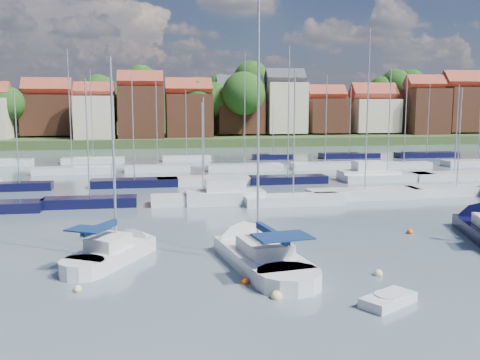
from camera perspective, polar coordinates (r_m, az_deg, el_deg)
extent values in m
plane|color=#4E616A|center=(68.38, 0.42, 0.64)|extent=(260.00, 260.00, 0.00)
cube|color=silver|center=(31.52, -13.40, -7.97)|extent=(4.90, 6.17, 1.20)
cone|color=silver|center=(34.46, -10.13, -6.49)|extent=(3.45, 3.60, 2.39)
cylinder|color=silver|center=(29.27, -16.50, -9.33)|extent=(3.26, 3.26, 1.20)
cube|color=beige|center=(30.95, -13.86, -6.46)|extent=(2.63, 2.90, 0.70)
cylinder|color=#B2B2B7|center=(30.78, -13.35, 2.86)|extent=(0.14, 0.14, 10.62)
cylinder|color=#B2B2B7|center=(30.11, -14.76, -5.23)|extent=(1.66, 2.82, 0.10)
cube|color=#0F244F|center=(30.08, -14.77, -4.95)|extent=(1.75, 2.78, 0.35)
cube|color=#0F244F|center=(29.22, -15.93, -5.07)|extent=(2.47, 2.25, 0.08)
cube|color=silver|center=(29.95, 2.25, -8.60)|extent=(4.36, 8.15, 1.20)
cone|color=silver|center=(34.36, -0.62, -6.41)|extent=(3.76, 4.21, 3.23)
cylinder|color=silver|center=(26.53, 5.25, -10.85)|extent=(3.68, 3.68, 1.20)
cube|color=beige|center=(29.20, 2.63, -7.10)|extent=(2.72, 3.53, 0.70)
cylinder|color=#B2B2B7|center=(29.20, 1.96, 6.48)|extent=(0.14, 0.14, 14.36)
cylinder|color=#B2B2B7|center=(28.02, 3.44, -5.96)|extent=(0.75, 4.27, 0.10)
cube|color=#0F244F|center=(27.98, 3.44, -5.67)|extent=(0.91, 4.09, 0.35)
cube|color=#0F244F|center=(26.69, 4.57, -6.02)|extent=(3.01, 2.33, 0.08)
cone|color=black|center=(43.99, 23.43, -3.86)|extent=(4.25, 4.62, 3.28)
cube|color=silver|center=(25.19, 15.52, -12.31)|extent=(2.98, 2.46, 0.53)
cylinder|color=silver|center=(25.13, 15.53, -11.99)|extent=(1.26, 1.26, 0.34)
sphere|color=beige|center=(27.13, -16.92, -11.30)|extent=(0.42, 0.42, 0.42)
sphere|color=beige|center=(25.17, 3.91, -12.50)|extent=(0.55, 0.55, 0.55)
sphere|color=#D85914|center=(27.09, 0.50, -10.97)|extent=(0.44, 0.44, 0.44)
sphere|color=beige|center=(29.17, 14.53, -9.83)|extent=(0.47, 0.47, 0.47)
sphere|color=#D85914|center=(38.84, 17.68, -5.47)|extent=(0.46, 0.46, 0.46)
cube|color=black|center=(48.31, -15.71, -2.36)|extent=(8.01, 2.24, 1.00)
cylinder|color=#B2B2B7|center=(47.65, -15.96, 4.26)|extent=(0.12, 0.12, 10.16)
cube|color=silver|center=(47.93, -3.96, -2.15)|extent=(9.22, 2.58, 1.00)
cylinder|color=#B2B2B7|center=(47.34, -4.02, 3.32)|extent=(0.12, 0.12, 8.18)
cube|color=silver|center=(47.83, 5.70, -2.20)|extent=(8.78, 2.46, 1.00)
cylinder|color=#B2B2B7|center=(47.13, 5.80, 5.04)|extent=(0.12, 0.12, 11.06)
cube|color=silver|center=(52.23, 13.16, -1.50)|extent=(10.79, 3.02, 1.00)
cylinder|color=#B2B2B7|center=(51.54, 13.44, 7.23)|extent=(0.12, 0.12, 14.87)
cube|color=silver|center=(57.02, 22.08, -1.09)|extent=(10.13, 2.84, 1.00)
cylinder|color=#B2B2B7|center=(56.47, 22.37, 4.22)|extent=(0.12, 0.12, 9.59)
cube|color=silver|center=(47.94, -1.61, -1.95)|extent=(7.00, 2.60, 1.40)
cube|color=silver|center=(47.76, -1.62, -0.65)|extent=(3.50, 2.20, 1.30)
cube|color=black|center=(59.84, -22.46, -0.70)|extent=(6.54, 1.83, 1.00)
cylinder|color=#B2B2B7|center=(59.33, -22.73, 4.25)|extent=(0.12, 0.12, 9.37)
cube|color=black|center=(59.01, -11.18, -0.36)|extent=(9.30, 2.60, 1.00)
cylinder|color=#B2B2B7|center=(58.44, -11.35, 5.71)|extent=(0.12, 0.12, 11.48)
cube|color=silver|center=(59.67, -3.85, -0.13)|extent=(10.40, 2.91, 1.00)
cylinder|color=#B2B2B7|center=(59.17, -3.89, 4.56)|extent=(0.12, 0.12, 8.77)
cube|color=black|center=(60.64, 5.11, -0.01)|extent=(8.80, 2.46, 1.00)
cylinder|color=#B2B2B7|center=(60.05, 5.20, 7.25)|extent=(0.12, 0.12, 14.33)
cube|color=silver|center=(64.61, 15.41, 0.22)|extent=(10.73, 3.00, 1.00)
cylinder|color=#B2B2B7|center=(64.08, 15.63, 6.06)|extent=(0.12, 0.12, 12.14)
cube|color=silver|center=(68.44, 21.88, 0.36)|extent=(10.48, 2.93, 1.00)
cylinder|color=#B2B2B7|center=(67.97, 22.13, 5.07)|extent=(0.12, 0.12, 10.28)
cube|color=silver|center=(64.55, 13.55, 0.42)|extent=(7.00, 2.60, 1.40)
cube|color=silver|center=(64.42, 13.58, 1.39)|extent=(3.50, 2.20, 1.30)
cube|color=silver|center=(72.12, -17.45, 0.93)|extent=(9.71, 2.72, 1.00)
cylinder|color=#B2B2B7|center=(71.62, -17.71, 7.25)|extent=(0.12, 0.12, 14.88)
cube|color=silver|center=(71.76, -8.78, 1.18)|extent=(8.49, 2.38, 1.00)
cylinder|color=#B2B2B7|center=(71.30, -8.88, 6.10)|extent=(0.12, 0.12, 11.31)
cube|color=silver|center=(72.16, 0.51, 1.31)|extent=(10.16, 2.85, 1.00)
cylinder|color=#B2B2B7|center=(71.67, 0.51, 7.51)|extent=(0.12, 0.12, 14.59)
cube|color=silver|center=(75.13, 9.06, 1.48)|extent=(9.53, 2.67, 1.00)
cylinder|color=#B2B2B7|center=(74.68, 9.17, 6.40)|extent=(0.12, 0.12, 11.91)
cube|color=silver|center=(78.11, 17.05, 1.47)|extent=(7.62, 2.13, 1.00)
cylinder|color=#B2B2B7|center=(77.67, 17.25, 6.29)|extent=(0.12, 0.12, 12.13)
cube|color=silver|center=(85.12, 24.00, 1.64)|extent=(10.17, 2.85, 1.00)
cylinder|color=#B2B2B7|center=(84.76, 24.20, 5.25)|extent=(0.12, 0.12, 9.73)
cube|color=silver|center=(84.14, -15.36, 1.99)|extent=(9.24, 2.59, 1.00)
cylinder|color=#B2B2B7|center=(83.72, -15.54, 6.81)|extent=(0.12, 0.12, 13.17)
cube|color=silver|center=(84.67, -5.72, 2.27)|extent=(7.57, 2.12, 1.00)
cylinder|color=#B2B2B7|center=(84.30, -5.77, 6.07)|extent=(0.12, 0.12, 10.24)
cube|color=black|center=(86.93, 3.50, 2.45)|extent=(6.58, 1.84, 1.00)
cylinder|color=#B2B2B7|center=(86.61, 3.53, 5.41)|extent=(0.12, 0.12, 8.01)
cube|color=black|center=(90.75, 11.57, 2.53)|extent=(9.92, 2.78, 1.00)
cylinder|color=#B2B2B7|center=(90.39, 11.68, 6.30)|extent=(0.12, 0.12, 10.92)
cube|color=black|center=(95.49, 19.29, 2.51)|extent=(10.55, 2.95, 1.00)
cylinder|color=#B2B2B7|center=(95.14, 19.46, 6.26)|extent=(0.12, 0.12, 11.51)
cube|color=#304824|center=(144.49, -5.00, 4.65)|extent=(200.00, 70.00, 3.00)
cube|color=#304824|center=(169.21, -5.73, 6.72)|extent=(200.00, 60.00, 14.00)
cube|color=brown|center=(126.42, -19.76, 6.56)|extent=(10.37, 9.97, 8.73)
cube|color=brown|center=(126.45, -19.88, 9.11)|extent=(10.57, 5.13, 5.13)
cube|color=beige|center=(116.28, -15.16, 6.43)|extent=(8.09, 8.80, 8.96)
cube|color=brown|center=(116.27, -15.26, 9.12)|extent=(8.25, 4.00, 4.00)
cube|color=brown|center=(116.70, -10.51, 7.07)|extent=(9.36, 10.17, 10.97)
cube|color=brown|center=(116.79, -10.59, 10.32)|extent=(9.54, 4.63, 4.63)
cube|color=brown|center=(118.75, -5.48, 6.81)|extent=(9.90, 8.56, 9.42)
cube|color=brown|center=(118.77, -5.52, 9.67)|extent=(10.10, 4.90, 4.90)
cube|color=brown|center=(125.19, -0.06, 7.20)|extent=(10.59, 8.93, 9.49)
cube|color=#383A42|center=(125.24, -0.06, 9.96)|extent=(10.80, 5.24, 5.24)
cube|color=beige|center=(126.57, 4.79, 7.67)|extent=(9.01, 8.61, 11.65)
cube|color=#383A42|center=(126.71, 4.82, 10.80)|extent=(9.19, 4.46, 4.46)
cube|color=brown|center=(130.75, 9.12, 6.81)|extent=(9.10, 9.34, 8.00)
cube|color=brown|center=(130.74, 9.17, 9.05)|extent=(9.28, 4.50, 4.50)
cube|color=beige|center=(134.63, 13.96, 6.68)|extent=(10.86, 9.59, 7.88)
cube|color=brown|center=(134.63, 14.04, 8.92)|extent=(11.07, 5.37, 5.37)
cube|color=brown|center=(137.41, 18.97, 6.90)|extent=(9.18, 9.96, 10.97)
cube|color=brown|center=(137.49, 19.10, 9.65)|extent=(9.36, 4.54, 4.54)
cube|color=brown|center=(144.31, 22.74, 6.94)|extent=(11.39, 9.67, 10.76)
cube|color=brown|center=(144.41, 22.89, 9.63)|extent=(11.62, 5.64, 5.64)
cylinder|color=#382619|center=(157.99, 16.19, 7.63)|extent=(0.50, 0.50, 4.47)
sphere|color=#2A5A1C|center=(158.10, 16.28, 9.83)|extent=(8.18, 8.18, 8.18)
cylinder|color=#382619|center=(123.74, -2.59, 5.74)|extent=(0.50, 0.50, 4.46)
sphere|color=#2A5A1C|center=(123.64, -2.61, 8.54)|extent=(8.15, 8.15, 8.15)
cylinder|color=#382619|center=(143.03, 1.22, 7.96)|extent=(0.50, 0.50, 5.15)
sphere|color=#2A5A1C|center=(143.18, 1.23, 10.75)|extent=(9.41, 9.41, 9.41)
cylinder|color=#382619|center=(143.06, -10.48, 7.87)|extent=(0.50, 0.50, 4.56)
sphere|color=#2A5A1C|center=(143.19, -10.54, 10.34)|extent=(8.34, 8.34, 8.34)
cylinder|color=#382619|center=(132.55, -14.70, 5.79)|extent=(0.50, 0.50, 5.15)
sphere|color=#2A5A1C|center=(132.49, -14.81, 8.81)|extent=(9.42, 9.42, 9.42)
cylinder|color=#382619|center=(136.71, -21.16, 6.65)|extent=(0.50, 0.50, 3.42)
sphere|color=#2A5A1C|center=(136.72, -21.26, 8.60)|extent=(6.26, 6.26, 6.26)
cylinder|color=#382619|center=(134.05, 1.33, 5.77)|extent=(0.50, 0.50, 3.77)
sphere|color=#2A5A1C|center=(133.94, 1.34, 7.96)|extent=(6.89, 6.89, 6.89)
cylinder|color=#382619|center=(119.63, 0.38, 5.84)|extent=(0.50, 0.50, 5.21)
sphere|color=#2A5A1C|center=(119.57, 0.38, 9.24)|extent=(9.53, 9.53, 9.53)
cylinder|color=#382619|center=(148.23, 20.26, 5.34)|extent=(0.50, 0.50, 2.97)
sphere|color=#2A5A1C|center=(148.13, 20.33, 6.90)|extent=(5.44, 5.44, 5.44)
cylinder|color=#382619|center=(121.07, -4.64, 5.76)|extent=(0.50, 0.50, 4.84)
sphere|color=#2A5A1C|center=(120.99, -4.67, 8.87)|extent=(8.85, 8.85, 8.85)
cylinder|color=#382619|center=(156.44, 14.79, 7.55)|extent=(0.50, 0.50, 3.72)
sphere|color=#2A5A1C|center=(156.50, 14.86, 9.40)|extent=(6.80, 6.80, 6.80)
cylinder|color=#382619|center=(137.82, 18.97, 5.46)|extent=(0.50, 0.50, 4.05)
sphere|color=#2A5A1C|center=(137.72, 19.07, 7.74)|extent=(7.40, 7.40, 7.40)
cylinder|color=#382619|center=(123.11, -23.45, 4.96)|extent=(0.50, 0.50, 4.00)
sphere|color=#2A5A1C|center=(122.99, -23.60, 7.49)|extent=(7.32, 7.32, 7.32)
cylinder|color=#382619|center=(141.29, -2.12, 7.68)|extent=(0.50, 0.50, 3.93)
sphere|color=#2A5A1C|center=(141.36, -2.13, 9.84)|extent=(7.19, 7.19, 7.19)
cylinder|color=#382619|center=(133.98, 8.85, 5.69)|extent=(0.50, 0.50, 3.82)
sphere|color=#2A5A1C|center=(133.88, 8.90, 7.91)|extent=(6.99, 6.99, 6.99)
cylinder|color=#382619|center=(120.11, -12.41, 5.25)|extent=(0.50, 0.50, 3.48)
sphere|color=#2A5A1C|center=(119.99, -12.47, 7.51)|extent=(6.37, 6.37, 6.37)
cylinder|color=#382619|center=(147.12, 18.53, 5.41)|extent=(0.50, 0.50, 2.99)
sphere|color=#2A5A1C|center=(147.02, 18.60, 6.99)|extent=(5.46, 5.46, 5.46)
cylinder|color=#382619|center=(126.87, -2.70, 5.52)|extent=(0.50, 0.50, 3.25)
sphere|color=#2A5A1C|center=(126.75, -2.71, 7.51)|extent=(5.94, 5.94, 5.94)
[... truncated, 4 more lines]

